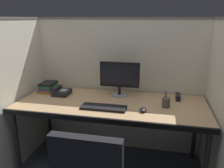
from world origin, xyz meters
TOP-DOWN VIEW (x-y plane):
  - cubicle_partition_rear at (0.00, 0.74)m, footprint 2.21×0.06m
  - cubicle_partition_left at (-0.99, 0.20)m, footprint 0.06×1.41m
  - cubicle_partition_right at (0.99, 0.20)m, footprint 0.06×1.41m
  - desk at (0.00, 0.29)m, footprint 1.90×0.80m
  - monitor_center at (0.05, 0.52)m, footprint 0.43×0.17m
  - keyboard_main at (-0.03, 0.13)m, footprint 0.43×0.15m
  - computer_mouse at (0.34, 0.13)m, footprint 0.06×0.10m
  - desk_phone at (-0.59, 0.42)m, footprint 0.17×0.19m
  - book_stack at (-0.79, 0.50)m, footprint 0.17×0.22m
  - pen_cup at (0.54, 0.29)m, footprint 0.08×0.08m
  - red_stapler at (0.67, 0.54)m, footprint 0.04×0.15m

SIDE VIEW (x-z plane):
  - desk at x=0.00m, z-range 0.32..1.06m
  - keyboard_main at x=-0.03m, z-range 0.74..0.76m
  - computer_mouse at x=0.34m, z-range 0.74..0.77m
  - red_stapler at x=0.67m, z-range 0.74..0.80m
  - desk_phone at x=-0.59m, z-range 0.73..0.82m
  - pen_cup at x=0.54m, z-range 0.71..0.87m
  - cubicle_partition_rear at x=0.00m, z-range 0.00..1.58m
  - cubicle_partition_left at x=-0.99m, z-range 0.00..1.58m
  - cubicle_partition_right at x=0.99m, z-range 0.00..1.58m
  - book_stack at x=-0.79m, z-range 0.74..0.85m
  - monitor_center at x=0.05m, z-range 0.77..1.14m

